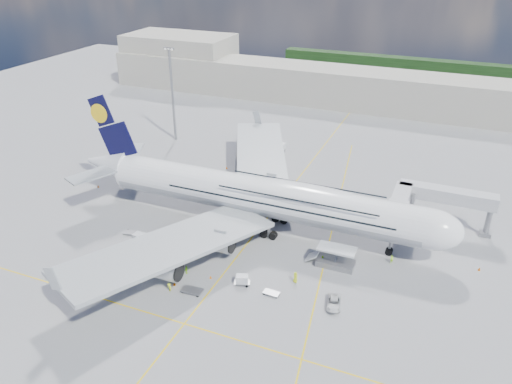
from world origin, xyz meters
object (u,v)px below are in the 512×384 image
at_px(dolly_back, 131,233).
at_px(baggage_tug, 193,237).
at_px(crew_tug, 169,287).
at_px(cone_nose, 479,269).
at_px(crew_van, 295,277).
at_px(jet_bridge, 428,199).
at_px(dolly_nose_near, 242,280).
at_px(dolly_row_b, 140,239).
at_px(crew_nose, 392,259).
at_px(catering_truck_inner, 230,184).
at_px(light_mast, 172,93).
at_px(cargo_loader, 335,259).
at_px(service_van, 334,303).
at_px(cone_wing_left_inner, 235,179).
at_px(dolly_row_c, 192,290).
at_px(airliner, 262,196).
at_px(catering_truck_outer, 273,145).
at_px(cone_wing_left_outer, 227,168).
at_px(dolly_nose_far, 271,293).
at_px(dolly_row_a, 165,240).
at_px(cone_wing_right_inner, 211,277).
at_px(crew_wing, 186,270).
at_px(cone_wing_right_outer, 174,284).
at_px(cone_tail, 98,186).
at_px(crew_loader, 322,260).

distance_m(dolly_back, baggage_tug, 12.49).
bearing_deg(crew_tug, cone_nose, 52.33).
bearing_deg(crew_van, jet_bridge, -88.99).
bearing_deg(dolly_nose_near, crew_tug, -168.35).
distance_m(dolly_row_b, crew_nose, 45.62).
bearing_deg(catering_truck_inner, crew_tug, -109.90).
relative_size(crew_nose, crew_tug, 1.02).
bearing_deg(dolly_row_b, light_mast, 118.81).
distance_m(cargo_loader, crew_van, 8.58).
height_order(cargo_loader, service_van, cargo_loader).
xyz_separation_m(dolly_back, cone_nose, (62.14, 13.12, -0.04)).
distance_m(service_van, cone_wing_left_inner, 47.75).
bearing_deg(dolly_row_c, crew_nose, 32.79).
bearing_deg(airliner, cargo_loader, -23.23).
bearing_deg(catering_truck_outer, baggage_tug, -89.57).
bearing_deg(dolly_back, crew_nose, -2.74).
distance_m(dolly_back, catering_truck_outer, 50.16).
relative_size(baggage_tug, cone_wing_left_outer, 4.83).
height_order(dolly_back, dolly_nose_far, dolly_back).
bearing_deg(crew_tug, dolly_row_c, 41.45).
height_order(airliner, dolly_row_c, airliner).
distance_m(cargo_loader, dolly_row_b, 35.75).
distance_m(dolly_row_a, cone_wing_right_inner, 14.53).
bearing_deg(service_van, dolly_row_c, -177.27).
height_order(crew_nose, cone_nose, crew_nose).
bearing_deg(dolly_nose_near, dolly_row_c, -162.35).
bearing_deg(dolly_row_b, airliner, 42.90).
height_order(service_van, cone_wing_left_outer, service_van).
distance_m(crew_wing, cone_wing_left_outer, 43.10).
bearing_deg(catering_truck_outer, crew_van, -67.06).
relative_size(dolly_nose_near, cone_nose, 4.95).
distance_m(jet_bridge, dolly_row_b, 54.55).
xyz_separation_m(crew_tug, cone_wing_right_outer, (-0.06, 1.66, -0.47)).
distance_m(baggage_tug, cone_tail, 33.09).
relative_size(dolly_row_c, cone_wing_left_inner, 6.52).
bearing_deg(catering_truck_inner, crew_van, -76.50).
bearing_deg(dolly_row_b, cone_wing_left_inner, 86.15).
distance_m(dolly_row_c, baggage_tug, 15.31).
height_order(dolly_nose_near, cone_wing_right_outer, dolly_nose_near).
relative_size(dolly_row_a, cone_wing_right_outer, 6.33).
relative_size(crew_loader, crew_wing, 0.99).
distance_m(dolly_back, crew_van, 34.04).
distance_m(service_van, cone_wing_left_outer, 54.80).
bearing_deg(crew_loader, dolly_nose_near, -101.86).
distance_m(dolly_nose_far, dolly_nose_near, 5.48).
distance_m(jet_bridge, crew_wing, 46.97).
bearing_deg(cone_tail, dolly_nose_near, -23.94).
bearing_deg(crew_nose, crew_wing, 169.07).
bearing_deg(dolly_nose_near, cone_tail, 136.30).
distance_m(jet_bridge, light_mast, 74.11).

